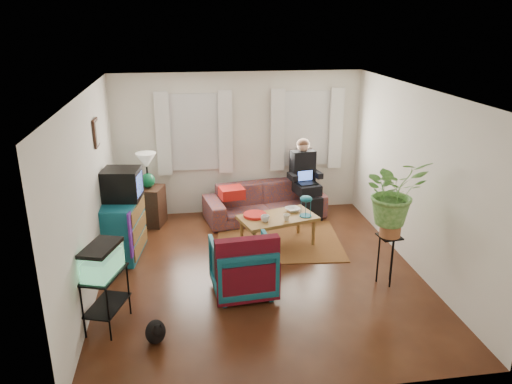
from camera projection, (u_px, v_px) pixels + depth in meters
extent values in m
cube|color=#4F2B14|center=(260.00, 273.00, 7.23)|extent=(4.50, 5.00, 0.01)
cube|color=white|center=(261.00, 92.00, 6.36)|extent=(4.50, 5.00, 0.01)
cube|color=silver|center=(239.00, 144.00, 9.12)|extent=(4.50, 0.01, 2.60)
cube|color=silver|center=(304.00, 277.00, 4.46)|extent=(4.50, 0.01, 2.60)
cube|color=silver|center=(90.00, 196.00, 6.48)|extent=(0.01, 5.00, 2.60)
cube|color=silver|center=(416.00, 180.00, 7.11)|extent=(0.01, 5.00, 2.60)
cube|color=white|center=(194.00, 132.00, 8.91)|extent=(1.08, 0.04, 1.38)
cube|color=white|center=(306.00, 129.00, 9.20)|extent=(1.08, 0.04, 1.38)
cube|color=white|center=(195.00, 133.00, 8.83)|extent=(1.36, 0.06, 1.50)
cube|color=white|center=(307.00, 130.00, 9.12)|extent=(1.36, 0.06, 1.50)
cube|color=#3D2616|center=(97.00, 133.00, 7.06)|extent=(0.04, 0.32, 0.40)
cube|color=maroon|center=(279.00, 241.00, 8.21)|extent=(2.13, 1.77, 0.01)
imported|color=brown|center=(265.00, 196.00, 9.06)|extent=(2.26, 1.20, 0.84)
cube|color=#3C2916|center=(150.00, 206.00, 8.81)|extent=(0.59, 0.59, 0.69)
cube|color=#105564|center=(123.00, 228.00, 7.64)|extent=(0.63, 1.04, 0.88)
cube|color=black|center=(122.00, 184.00, 7.51)|extent=(0.61, 0.56, 0.47)
cube|color=black|center=(107.00, 300.00, 5.88)|extent=(0.53, 0.70, 0.70)
cube|color=#7FD899|center=(102.00, 260.00, 5.70)|extent=(0.48, 0.64, 0.37)
ellipsoid|color=black|center=(155.00, 330.00, 5.65)|extent=(0.31, 0.40, 0.30)
imported|color=#136773|center=(243.00, 264.00, 6.60)|extent=(0.85, 0.81, 0.82)
cube|color=#9E0A0A|center=(248.00, 264.00, 6.25)|extent=(0.83, 0.26, 0.67)
cube|color=brown|center=(278.00, 231.00, 8.02)|extent=(1.33, 0.95, 0.50)
imported|color=white|center=(265.00, 219.00, 7.72)|extent=(0.17, 0.17, 0.11)
imported|color=beige|center=(287.00, 217.00, 7.77)|extent=(0.13, 0.13, 0.10)
imported|color=white|center=(293.00, 210.00, 8.15)|extent=(0.29, 0.29, 0.06)
cylinder|color=#B21414|center=(255.00, 215.00, 7.95)|extent=(0.46, 0.46, 0.04)
cube|color=black|center=(387.00, 260.00, 6.84)|extent=(0.34, 0.34, 0.71)
imported|color=#599947|center=(393.00, 202.00, 6.55)|extent=(0.89, 0.80, 0.91)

